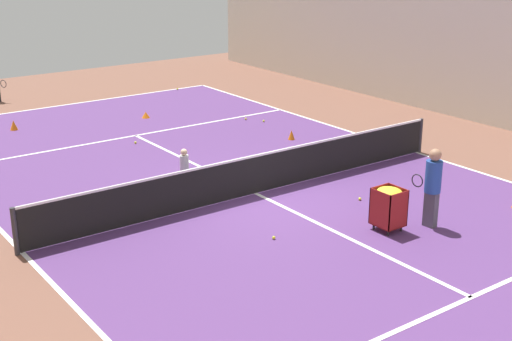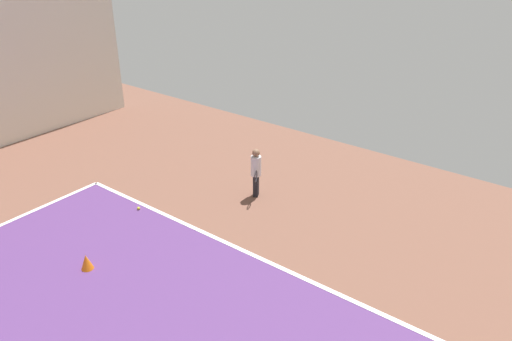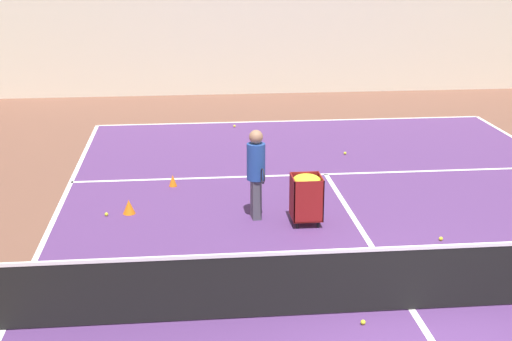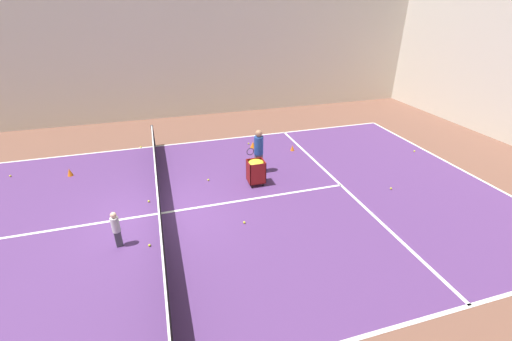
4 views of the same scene
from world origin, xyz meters
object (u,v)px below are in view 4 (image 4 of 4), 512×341
at_px(coach_at_net, 259,149).
at_px(child_midcourt, 116,227).
at_px(training_cone_1, 253,145).
at_px(ball_cart, 256,168).
at_px(tennis_net, 159,199).

distance_m(coach_at_net, child_midcourt, 5.69).
relative_size(coach_at_net, training_cone_1, 6.21).
relative_size(child_midcourt, ball_cart, 1.14).
xyz_separation_m(child_midcourt, ball_cart, (-2.19, 4.43, 0.04)).
xyz_separation_m(coach_at_net, child_midcourt, (3.06, -4.79, -0.36)).
bearing_deg(training_cone_1, ball_cart, -14.42).
height_order(child_midcourt, ball_cart, child_midcourt).
bearing_deg(coach_at_net, child_midcourt, 26.90).
bearing_deg(child_midcourt, coach_at_net, 18.17).
bearing_deg(training_cone_1, child_midcourt, -44.14).
height_order(tennis_net, training_cone_1, tennis_net).
relative_size(coach_at_net, child_midcourt, 1.60).
distance_m(coach_at_net, ball_cart, 0.99).
height_order(tennis_net, coach_at_net, coach_at_net).
xyz_separation_m(tennis_net, ball_cart, (-0.93, 3.32, 0.15)).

